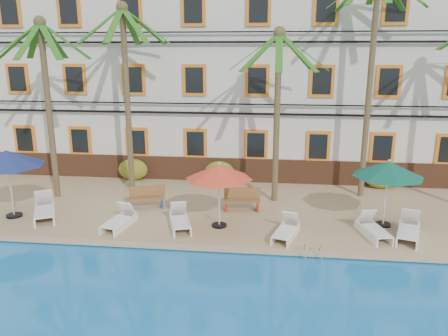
# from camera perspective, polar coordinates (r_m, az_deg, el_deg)

# --- Properties ---
(ground) EXTENTS (100.00, 100.00, 0.00)m
(ground) POSITION_cam_1_polar(r_m,az_deg,el_deg) (15.69, -2.66, -9.90)
(ground) COLOR #384C23
(ground) RESTS_ON ground
(pool_deck) EXTENTS (30.00, 12.00, 0.25)m
(pool_deck) POSITION_cam_1_polar(r_m,az_deg,el_deg) (20.24, -0.42, -3.63)
(pool_deck) COLOR tan
(pool_deck) RESTS_ON ground
(pool_coping) EXTENTS (30.00, 0.35, 0.06)m
(pool_coping) POSITION_cam_1_polar(r_m,az_deg,el_deg) (14.76, -3.23, -10.38)
(pool_coping) COLOR tan
(pool_coping) RESTS_ON pool_deck
(hotel_building) EXTENTS (25.40, 6.44, 10.22)m
(hotel_building) POSITION_cam_1_polar(r_m,az_deg,el_deg) (24.15, 1.01, 12.13)
(hotel_building) COLOR silver
(hotel_building) RESTS_ON pool_deck
(palm_a) EXTENTS (4.05, 4.05, 7.76)m
(palm_a) POSITION_cam_1_polar(r_m,az_deg,el_deg) (20.27, -22.20, 10.05)
(palm_a) COLOR brown
(palm_a) RESTS_ON pool_deck
(palm_b) EXTENTS (4.05, 4.05, 8.38)m
(palm_b) POSITION_cam_1_polar(r_m,az_deg,el_deg) (19.93, -12.70, 11.75)
(palm_b) COLOR brown
(palm_b) RESTS_ON pool_deck
(palm_c) EXTENTS (4.05, 4.05, 7.32)m
(palm_c) POSITION_cam_1_polar(r_m,az_deg,el_deg) (18.37, 7.02, 9.81)
(palm_c) COLOR brown
(palm_c) RESTS_ON pool_deck
(palm_d) EXTENTS (4.05, 4.05, 9.77)m
(palm_d) POSITION_cam_1_polar(r_m,az_deg,el_deg) (19.82, 18.78, 13.58)
(palm_d) COLOR brown
(palm_d) RESTS_ON pool_deck
(shrub_left) EXTENTS (1.50, 0.90, 1.10)m
(shrub_left) POSITION_cam_1_polar(r_m,az_deg,el_deg) (22.55, -11.79, -0.20)
(shrub_left) COLOR #32631C
(shrub_left) RESTS_ON pool_deck
(shrub_mid) EXTENTS (1.50, 0.90, 1.10)m
(shrub_mid) POSITION_cam_1_polar(r_m,az_deg,el_deg) (21.59, -0.61, -0.55)
(shrub_mid) COLOR #32631C
(shrub_mid) RESTS_ON pool_deck
(shrub_right) EXTENTS (1.50, 0.90, 1.10)m
(shrub_right) POSITION_cam_1_polar(r_m,az_deg,el_deg) (22.05, 19.83, -1.14)
(shrub_right) COLOR #32631C
(shrub_right) RESTS_ON pool_deck
(umbrella_blue) EXTENTS (2.78, 2.78, 2.77)m
(umbrella_blue) POSITION_cam_1_polar(r_m,az_deg,el_deg) (18.68, -26.51, 1.11)
(umbrella_blue) COLOR black
(umbrella_blue) RESTS_ON pool_deck
(umbrella_red) EXTENTS (2.47, 2.47, 2.47)m
(umbrella_red) POSITION_cam_1_polar(r_m,az_deg,el_deg) (15.82, -0.65, -0.54)
(umbrella_red) COLOR black
(umbrella_red) RESTS_ON pool_deck
(umbrella_green) EXTENTS (2.57, 2.57, 2.57)m
(umbrella_green) POSITION_cam_1_polar(r_m,az_deg,el_deg) (16.97, 20.68, -0.17)
(umbrella_green) COLOR black
(umbrella_green) RESTS_ON pool_deck
(lounger_a) EXTENTS (1.61, 2.18, 0.98)m
(lounger_a) POSITION_cam_1_polar(r_m,az_deg,el_deg) (18.65, -22.42, -5.05)
(lounger_a) COLOR white
(lounger_a) RESTS_ON pool_deck
(lounger_b) EXTENTS (0.93, 1.85, 0.84)m
(lounger_b) POSITION_cam_1_polar(r_m,az_deg,el_deg) (16.82, -13.50, -6.62)
(lounger_b) COLOR white
(lounger_b) RESTS_ON pool_deck
(lounger_c) EXTENTS (1.19, 1.95, 0.87)m
(lounger_c) POSITION_cam_1_polar(r_m,az_deg,el_deg) (16.41, -5.78, -6.78)
(lounger_c) COLOR white
(lounger_c) RESTS_ON pool_deck
(lounger_d) EXTENTS (1.08, 1.84, 0.82)m
(lounger_d) POSITION_cam_1_polar(r_m,az_deg,el_deg) (15.65, 8.12, -8.03)
(lounger_d) COLOR white
(lounger_d) RESTS_ON pool_deck
(lounger_e) EXTENTS (1.05, 1.88, 0.84)m
(lounger_e) POSITION_cam_1_polar(r_m,az_deg,el_deg) (16.47, 18.89, -7.51)
(lounger_e) COLOR white
(lounger_e) RESTS_ON pool_deck
(lounger_f) EXTENTS (1.28, 2.07, 0.92)m
(lounger_f) POSITION_cam_1_polar(r_m,az_deg,el_deg) (16.74, 22.96, -7.44)
(lounger_f) COLOR white
(lounger_f) RESTS_ON pool_deck
(bench_left) EXTENTS (1.57, 0.95, 0.93)m
(bench_left) POSITION_cam_1_polar(r_m,az_deg,el_deg) (18.51, -10.15, -3.75)
(bench_left) COLOR olive
(bench_left) RESTS_ON pool_deck
(bench_right) EXTENTS (1.54, 0.62, 0.93)m
(bench_right) POSITION_cam_1_polar(r_m,az_deg,el_deg) (17.98, 2.32, -4.08)
(bench_right) COLOR olive
(bench_right) RESTS_ON pool_deck
(pool_ladder) EXTENTS (0.54, 0.74, 0.74)m
(pool_ladder) POSITION_cam_1_polar(r_m,az_deg,el_deg) (14.57, 11.50, -11.18)
(pool_ladder) COLOR silver
(pool_ladder) RESTS_ON ground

